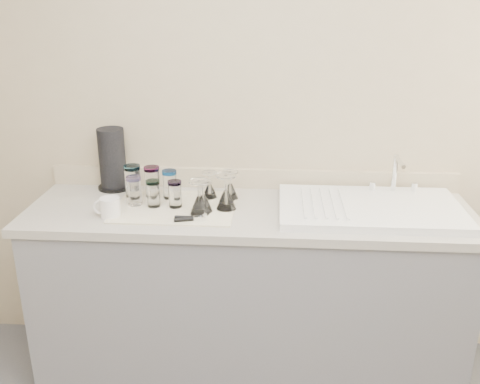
# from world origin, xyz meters

# --- Properties ---
(room_envelope) EXTENTS (3.54, 3.50, 2.52)m
(room_envelope) POSITION_xyz_m (0.00, 0.00, 1.56)
(room_envelope) COLOR #56565B
(room_envelope) RESTS_ON ground
(counter_unit) EXTENTS (2.06, 0.62, 0.90)m
(counter_unit) POSITION_xyz_m (0.00, 1.20, 0.45)
(counter_unit) COLOR slate
(counter_unit) RESTS_ON ground
(sink_unit) EXTENTS (0.82, 0.50, 0.22)m
(sink_unit) POSITION_xyz_m (0.55, 1.20, 0.92)
(sink_unit) COLOR white
(sink_unit) RESTS_ON counter_unit
(dish_towel) EXTENTS (0.55, 0.42, 0.01)m
(dish_towel) POSITION_xyz_m (-0.34, 1.19, 0.90)
(dish_towel) COLOR white
(dish_towel) RESTS_ON counter_unit
(tumbler_teal) EXTENTS (0.08, 0.08, 0.16)m
(tumbler_teal) POSITION_xyz_m (-0.57, 1.30, 0.99)
(tumbler_teal) COLOR white
(tumbler_teal) RESTS_ON dish_towel
(tumbler_cyan) EXTENTS (0.07, 0.07, 0.15)m
(tumbler_cyan) POSITION_xyz_m (-0.48, 1.32, 0.98)
(tumbler_cyan) COLOR white
(tumbler_cyan) RESTS_ON dish_towel
(tumbler_purple) EXTENTS (0.07, 0.07, 0.14)m
(tumbler_purple) POSITION_xyz_m (-0.39, 1.29, 0.98)
(tumbler_purple) COLOR white
(tumbler_purple) RESTS_ON dish_towel
(tumbler_magenta) EXTENTS (0.07, 0.07, 0.14)m
(tumbler_magenta) POSITION_xyz_m (-0.53, 1.20, 0.98)
(tumbler_magenta) COLOR white
(tumbler_magenta) RESTS_ON dish_towel
(tumbler_blue) EXTENTS (0.06, 0.06, 0.13)m
(tumbler_blue) POSITION_xyz_m (-0.44, 1.18, 0.97)
(tumbler_blue) COLOR white
(tumbler_blue) RESTS_ON dish_towel
(tumbler_lavender) EXTENTS (0.06, 0.06, 0.13)m
(tumbler_lavender) POSITION_xyz_m (-0.34, 1.18, 0.97)
(tumbler_lavender) COLOR white
(tumbler_lavender) RESTS_ON dish_towel
(goblet_back_left) EXTENTS (0.07, 0.07, 0.13)m
(goblet_back_left) POSITION_xyz_m (-0.20, 1.32, 0.95)
(goblet_back_left) COLOR white
(goblet_back_left) RESTS_ON dish_towel
(goblet_back_right) EXTENTS (0.08, 0.08, 0.14)m
(goblet_back_right) POSITION_xyz_m (-0.10, 1.31, 0.95)
(goblet_back_right) COLOR white
(goblet_back_right) RESTS_ON dish_towel
(goblet_front_left) EXTENTS (0.08, 0.08, 0.14)m
(goblet_front_left) POSITION_xyz_m (-0.20, 1.14, 0.96)
(goblet_front_left) COLOR white
(goblet_front_left) RESTS_ON dish_towel
(goblet_front_right) EXTENTS (0.09, 0.09, 0.16)m
(goblet_front_right) POSITION_xyz_m (-0.10, 1.18, 0.96)
(goblet_front_right) COLOR white
(goblet_front_right) RESTS_ON dish_towel
(goblet_extra) EXTENTS (0.09, 0.09, 0.16)m
(goblet_extra) POSITION_xyz_m (-0.22, 1.11, 0.96)
(goblet_extra) COLOR white
(goblet_extra) RESTS_ON dish_towel
(can_opener) EXTENTS (0.14, 0.06, 0.02)m
(can_opener) POSITION_xyz_m (-0.25, 1.03, 0.92)
(can_opener) COLOR silver
(can_opener) RESTS_ON dish_towel
(white_mug) EXTENTS (0.12, 0.09, 0.09)m
(white_mug) POSITION_xyz_m (-0.61, 1.06, 0.95)
(white_mug) COLOR white
(white_mug) RESTS_ON counter_unit
(paper_towel_roll) EXTENTS (0.17, 0.17, 0.31)m
(paper_towel_roll) POSITION_xyz_m (-0.70, 1.43, 1.05)
(paper_towel_roll) COLOR black
(paper_towel_roll) RESTS_ON counter_unit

